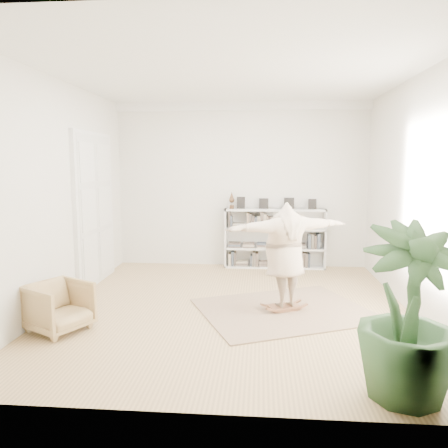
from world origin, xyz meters
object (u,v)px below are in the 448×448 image
Objects in this scene: houseplant at (408,313)px; bookshelf at (274,239)px; armchair at (59,307)px; person at (285,252)px; rocker_board at (284,307)px.

bookshelf is at bearing 101.62° from houseplant.
bookshelf is 1.28× the size of houseplant.
armchair is (-3.04, -3.97, -0.30)m from bookshelf.
person reaches higher than houseplant.
person is at bearing -88.65° from bookshelf.
houseplant is at bearing -78.38° from bookshelf.
person is (0.07, -2.90, 0.29)m from bookshelf.
houseplant is at bearing -91.05° from rocker_board.
armchair is 1.33× the size of rocker_board.
houseplant is at bearing 88.95° from person.
bookshelf is 5.48m from houseplant.
houseplant is (1.04, -2.47, -0.07)m from person.
armchair is at bearing -4.72° from person.
rocker_board is 0.28× the size of person.
bookshelf reaches higher than armchair.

